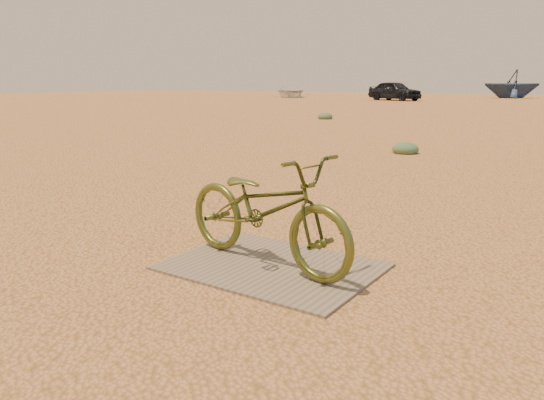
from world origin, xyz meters
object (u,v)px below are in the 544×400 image
Objects in this scene: plywood_board at (272,266)px; car at (395,91)px; boat_far_left at (512,84)px; bicycle at (265,209)px; boat_near_left at (290,92)px.

plywood_board is 38.97m from car.
car is 12.64m from boat_far_left.
bicycle is 0.38× the size of boat_far_left.
boat_far_left is (17.26, 8.91, 0.72)m from boat_near_left.
boat_far_left is (6.49, 10.83, 0.50)m from car.
bicycle is 47.95m from boat_far_left.
boat_near_left is (-10.77, 1.92, -0.22)m from car.
boat_far_left reaches higher than car.
boat_near_left reaches higher than bicycle.
car is 0.87× the size of boat_near_left.
bicycle is at bearing -23.17° from boat_far_left.
bicycle is at bearing -177.33° from plywood_board.
boat_far_left reaches higher than boat_near_left.
boat_near_left is at bearing 121.91° from plywood_board.
car reaches higher than bicycle.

